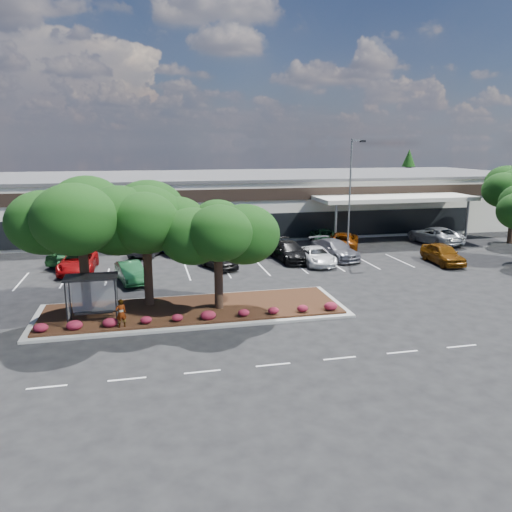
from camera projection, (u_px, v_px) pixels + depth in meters
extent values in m
plane|color=black|center=(239.00, 334.00, 26.12)|extent=(160.00, 160.00, 0.00)
cube|color=silver|center=(184.00, 203.00, 57.81)|extent=(80.00, 20.00, 6.00)
cube|color=#4F4F52|center=(183.00, 176.00, 57.13)|extent=(80.40, 20.40, 0.30)
cube|color=black|center=(192.00, 196.00, 47.85)|extent=(80.00, 0.25, 1.20)
cube|color=black|center=(193.00, 229.00, 48.56)|extent=(60.00, 0.18, 2.60)
cube|color=#A4170B|center=(128.00, 198.00, 46.50)|extent=(6.00, 0.12, 1.00)
cube|color=silver|center=(395.00, 198.00, 49.89)|extent=(16.00, 5.00, 0.40)
cylinder|color=gray|center=(336.00, 226.00, 47.00)|extent=(0.24, 0.24, 4.20)
cylinder|color=gray|center=(467.00, 221.00, 50.00)|extent=(0.24, 0.24, 4.20)
cube|color=#A1A19C|center=(193.00, 311.00, 29.49)|extent=(18.00, 6.00, 0.15)
cube|color=#422015|center=(193.00, 309.00, 29.46)|extent=(17.20, 5.20, 0.12)
cube|color=silver|center=(47.00, 387.00, 20.43)|extent=(1.60, 0.12, 0.01)
cube|color=silver|center=(127.00, 379.00, 21.12)|extent=(1.60, 0.12, 0.01)
cube|color=silver|center=(202.00, 372.00, 21.80)|extent=(1.60, 0.12, 0.01)
cube|color=silver|center=(273.00, 365.00, 22.49)|extent=(1.60, 0.12, 0.01)
cube|color=silver|center=(340.00, 358.00, 23.17)|extent=(1.60, 0.12, 0.01)
cube|color=silver|center=(402.00, 352.00, 23.86)|extent=(1.60, 0.12, 0.01)
cube|color=silver|center=(462.00, 346.00, 24.55)|extent=(1.60, 0.12, 0.01)
cube|color=silver|center=(21.00, 281.00, 36.08)|extent=(0.12, 5.00, 0.01)
cube|color=silver|center=(65.00, 279.00, 36.72)|extent=(0.12, 5.00, 0.01)
cube|color=silver|center=(107.00, 277.00, 37.36)|extent=(0.12, 5.00, 0.01)
cube|color=silver|center=(148.00, 274.00, 38.00)|extent=(0.12, 5.00, 0.01)
cube|color=silver|center=(188.00, 272.00, 38.65)|extent=(0.12, 5.00, 0.01)
cube|color=silver|center=(226.00, 270.00, 39.29)|extent=(0.12, 5.00, 0.01)
cube|color=silver|center=(263.00, 268.00, 39.93)|extent=(0.12, 5.00, 0.01)
cube|color=silver|center=(299.00, 266.00, 40.58)|extent=(0.12, 5.00, 0.01)
cube|color=silver|center=(333.00, 264.00, 41.22)|extent=(0.12, 5.00, 0.01)
cube|color=silver|center=(367.00, 262.00, 41.86)|extent=(0.12, 5.00, 0.01)
cube|color=silver|center=(399.00, 260.00, 42.50)|extent=(0.12, 5.00, 0.01)
cylinder|color=black|center=(70.00, 298.00, 27.20)|extent=(0.08, 0.08, 2.50)
cylinder|color=black|center=(117.00, 295.00, 27.73)|extent=(0.08, 0.08, 2.50)
cylinder|color=black|center=(66.00, 306.00, 25.96)|extent=(0.08, 0.08, 2.50)
cylinder|color=black|center=(116.00, 302.00, 26.50)|extent=(0.08, 0.08, 2.50)
cube|color=black|center=(91.00, 277.00, 26.56)|extent=(2.75, 1.55, 0.10)
cube|color=silver|center=(93.00, 294.00, 27.44)|extent=(2.30, 0.03, 2.00)
cube|color=black|center=(94.00, 313.00, 27.26)|extent=(2.00, 0.35, 0.06)
cone|color=black|center=(408.00, 179.00, 74.28)|extent=(3.96, 3.96, 9.00)
imported|color=#594C47|center=(121.00, 313.00, 26.23)|extent=(0.65, 0.52, 1.54)
cube|color=#A1A19C|center=(347.00, 256.00, 43.33)|extent=(0.50, 0.50, 0.40)
cylinder|color=gray|center=(350.00, 198.00, 42.21)|extent=(0.14, 0.14, 9.75)
cube|color=gray|center=(357.00, 140.00, 41.33)|extent=(0.92, 0.36, 0.14)
cube|color=black|center=(362.00, 141.00, 41.53)|extent=(0.49, 0.37, 0.18)
imported|color=#94080A|center=(78.00, 262.00, 38.48)|extent=(2.73, 5.75, 1.59)
imported|color=#1B542C|center=(131.00, 272.00, 35.73)|extent=(2.47, 4.63, 1.45)
imported|color=black|center=(218.00, 260.00, 39.71)|extent=(3.18, 4.47, 1.41)
imported|color=white|center=(317.00, 256.00, 41.12)|extent=(2.50, 5.11, 1.40)
imported|color=black|center=(289.00, 251.00, 42.35)|extent=(2.78, 5.73, 1.61)
imported|color=slate|center=(335.00, 249.00, 43.05)|extent=(3.45, 5.93, 1.62)
imported|color=#693808|center=(443.00, 254.00, 41.22)|extent=(2.26, 5.00, 1.66)
imported|color=#1B4A20|center=(70.00, 254.00, 41.39)|extent=(3.89, 5.76, 1.55)
imported|color=#174622|center=(74.00, 255.00, 40.83)|extent=(1.94, 5.23, 1.71)
imported|color=#525158|center=(148.00, 248.00, 44.51)|extent=(4.00, 5.30, 1.34)
imported|color=navy|center=(172.00, 247.00, 44.74)|extent=(2.88, 4.35, 1.36)
imported|color=#0C0D56|center=(224.00, 247.00, 44.46)|extent=(4.34, 5.94, 1.50)
imported|color=#175723|center=(255.00, 242.00, 46.26)|extent=(2.98, 6.09, 1.70)
imported|color=#194627|center=(324.00, 236.00, 49.54)|extent=(3.72, 5.94, 1.53)
imported|color=#6A2A03|center=(343.00, 241.00, 46.58)|extent=(5.05, 6.64, 1.67)
imported|color=#9CA2A7|center=(434.00, 235.00, 49.37)|extent=(3.61, 6.47, 1.71)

